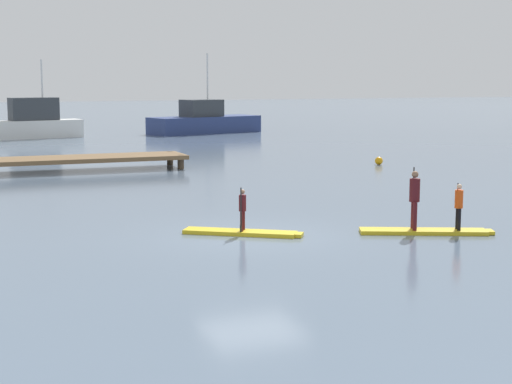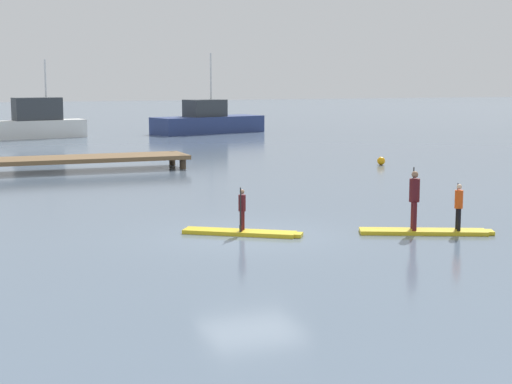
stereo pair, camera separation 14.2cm
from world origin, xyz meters
TOP-DOWN VIEW (x-y plane):
  - ground_plane at (0.00, 0.00)m, footprint 240.00×240.00m
  - paddleboard_near at (-0.15, 0.25)m, footprint 2.79×2.10m
  - paddler_child_solo at (-0.16, 0.24)m, footprint 0.27×0.33m
  - paddleboard_far at (4.24, -1.33)m, footprint 3.28×1.86m
  - paddler_adult at (3.95, -1.19)m, footprint 0.35×0.45m
  - paddler_child_front at (4.97, -1.65)m, footprint 0.27×0.38m
  - fishing_boat_green_midground at (10.56, 36.41)m, footprint 8.66×4.84m
  - motor_boat_small_navy at (-1.47, 35.80)m, footprint 6.76×2.87m
  - floating_dock at (-4.11, 15.83)m, footprint 13.88×2.33m
  - mooring_buoy_near at (11.41, 13.27)m, footprint 0.36×0.36m

SIDE VIEW (x-z plane):
  - ground_plane at x=0.00m, z-range 0.00..0.00m
  - paddleboard_near at x=-0.15m, z-range 0.00..0.10m
  - paddleboard_far at x=4.24m, z-range 0.00..0.10m
  - mooring_buoy_near at x=11.41m, z-range 0.00..0.36m
  - floating_dock at x=-4.11m, z-range 0.21..0.82m
  - paddler_child_solo at x=-0.16m, z-range 0.13..1.25m
  - paddler_child_front at x=4.97m, z-range 0.17..1.35m
  - fishing_boat_green_midground at x=10.56m, z-range -2.01..3.67m
  - paddler_adult at x=3.95m, z-range 0.17..1.74m
  - motor_boat_small_navy at x=-1.47m, z-range -1.56..3.57m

